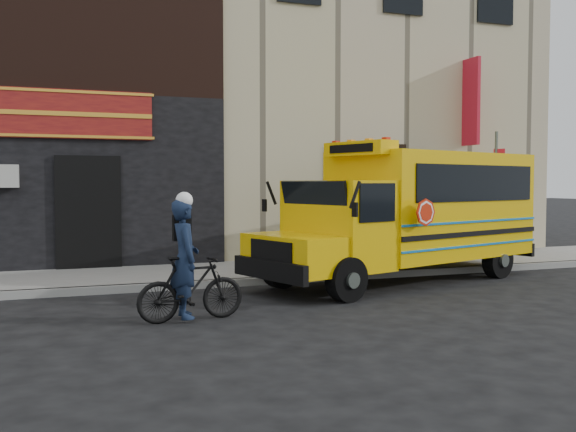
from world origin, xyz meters
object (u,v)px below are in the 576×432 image
at_px(sign_pole, 496,194).
at_px(bicycle, 191,288).
at_px(school_bus, 412,211).
at_px(cyclist, 185,262).

distance_m(sign_pole, bicycle, 8.78).
relative_size(school_bus, bicycle, 4.34).
height_order(bicycle, cyclist, cyclist).
bearing_deg(school_bus, bicycle, -155.60).
distance_m(school_bus, sign_pole, 2.91).
distance_m(school_bus, cyclist, 5.89).
relative_size(school_bus, cyclist, 3.99).
bearing_deg(bicycle, cyclist, 50.72).
relative_size(bicycle, cyclist, 0.92).
xyz_separation_m(school_bus, bicycle, (-5.29, -2.40, -1.01)).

